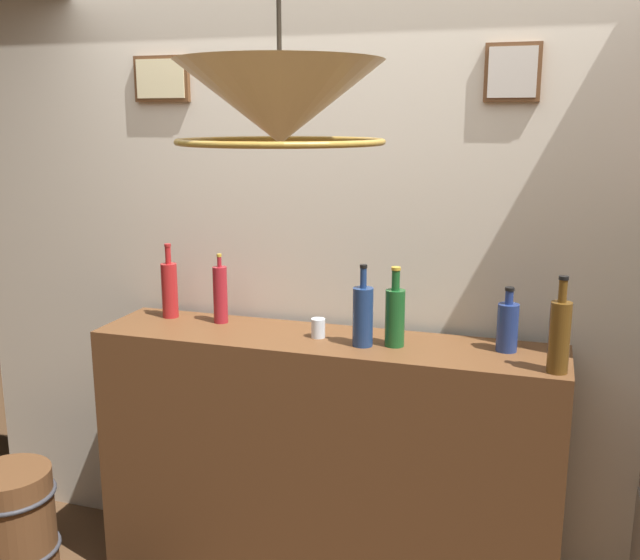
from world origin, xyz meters
TOP-DOWN VIEW (x-y plane):
  - panelled_rear_partition at (-0.00, 1.10)m, footprint 3.68×0.15m
  - bar_shelf_unit at (0.00, 0.81)m, footprint 1.89×0.41m
  - liquor_bottle_rye at (-0.49, 0.90)m, footprint 0.06×0.06m
  - liquor_bottle_vermouth at (0.29, 0.81)m, footprint 0.08×0.08m
  - liquor_bottle_bourbon at (0.17, 0.77)m, footprint 0.08×0.08m
  - liquor_bottle_amaro at (-0.74, 0.91)m, footprint 0.07×0.07m
  - liquor_bottle_gin at (0.89, 0.68)m, footprint 0.07×0.07m
  - liquor_bottle_rum at (0.71, 0.87)m, footprint 0.08×0.08m
  - glass_tumbler_rocks at (-0.03, 0.82)m, footprint 0.06×0.06m
  - pendant_lamp at (0.16, -0.08)m, footprint 0.53×0.53m
  - wooden_barrel at (-1.35, 0.51)m, footprint 0.39×0.39m

SIDE VIEW (x-z plane):
  - wooden_barrel at x=-1.35m, z-range 0.00..0.48m
  - bar_shelf_unit at x=0.00m, z-range 0.00..1.12m
  - glass_tumbler_rocks at x=-0.03m, z-range 1.12..1.20m
  - liquor_bottle_rum at x=0.71m, z-range 1.10..1.34m
  - liquor_bottle_bourbon at x=0.17m, z-range 1.08..1.40m
  - liquor_bottle_vermouth at x=0.29m, z-range 1.09..1.40m
  - liquor_bottle_rye at x=-0.49m, z-range 1.10..1.40m
  - liquor_bottle_amaro at x=-0.74m, z-range 1.09..1.41m
  - liquor_bottle_gin at x=0.89m, z-range 1.09..1.43m
  - panelled_rear_partition at x=0.00m, z-range 0.08..2.93m
  - pendant_lamp at x=0.16m, z-range 1.73..2.30m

